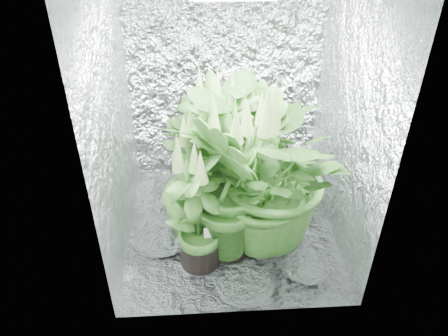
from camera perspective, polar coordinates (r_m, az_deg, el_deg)
name	(u,v)px	position (r m, az deg, el deg)	size (l,w,h in m)	color
ground	(231,228)	(3.53, 0.90, -7.85)	(1.60, 1.60, 0.00)	silver
walls	(232,117)	(2.95, 1.08, 6.67)	(1.62, 1.62, 2.00)	silver
plant_a	(207,149)	(3.58, -2.18, 2.47)	(1.10, 1.10, 1.02)	black
plant_b	(231,144)	(3.75, 0.93, 3.22)	(0.63, 0.63, 0.96)	black
plant_c	(250,164)	(3.25, 3.37, 0.46)	(0.66, 0.66, 1.21)	black
plant_d	(199,184)	(3.16, -3.30, -2.06)	(0.75, 0.75, 1.09)	black
plant_e	(271,176)	(3.03, 6.18, -1.04)	(1.47, 1.47, 1.31)	black
plant_f	(198,213)	(2.96, -3.38, -5.84)	(0.60, 0.60, 1.02)	black
plant_g	(232,187)	(2.99, 1.02, -2.49)	(0.68, 0.68, 1.24)	black
plant_h	(216,155)	(3.30, -1.01, 1.75)	(0.92, 0.92, 1.26)	black
circulation_fan	(293,168)	(3.98, 8.97, -0.04)	(0.14, 0.31, 0.35)	black
plant_label	(208,234)	(3.04, -2.12, -8.55)	(0.05, 0.01, 0.09)	white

